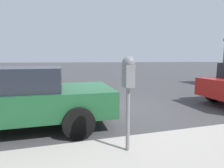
# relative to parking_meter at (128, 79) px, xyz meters

# --- Properties ---
(ground_plane) EXTENTS (220.00, 220.00, 0.00)m
(ground_plane) POSITION_rel_parking_meter_xyz_m (2.69, -0.14, -1.26)
(ground_plane) COLOR #424244
(parking_meter) EXTENTS (0.21, 0.19, 1.48)m
(parking_meter) POSITION_rel_parking_meter_xyz_m (0.00, 0.00, 0.00)
(parking_meter) COLOR gray
(parking_meter) RESTS_ON sidewalk
(car_green) EXTENTS (2.06, 4.44, 1.39)m
(car_green) POSITION_rel_parking_meter_xyz_m (1.83, 2.10, -0.52)
(car_green) COLOR #1E5B33
(car_green) RESTS_ON ground_plane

